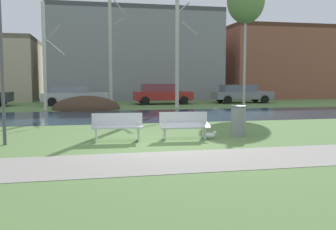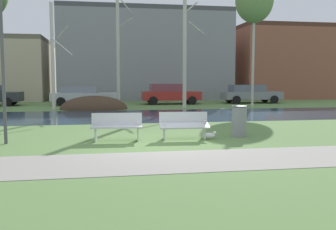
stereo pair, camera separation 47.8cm
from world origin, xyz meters
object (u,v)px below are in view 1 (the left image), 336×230
bench_right (184,124)px  trash_bin (238,120)px  parked_hatch_third_red (161,93)px  parked_wagon_fourth_grey (241,93)px  seagull (210,135)px  bench_left (117,126)px  streetlamp (0,30)px  parked_sedan_second_silver (74,95)px

bench_right → trash_bin: (1.95, 0.19, 0.07)m
trash_bin → parked_hatch_third_red: parked_hatch_third_red is taller
parked_wagon_fourth_grey → parked_hatch_third_red: bearing=-179.3°
bench_right → seagull: 0.92m
bench_left → bench_right: same height
bench_left → bench_right: (2.17, 0.00, 0.00)m
bench_right → seagull: bearing=-14.3°
streetlamp → parked_wagon_fourth_grey: (14.59, 16.90, -2.58)m
bench_right → streetlamp: 6.21m
seagull → streetlamp: (-6.33, 0.22, 3.23)m
seagull → parked_hatch_third_red: size_ratio=0.10×
trash_bin → seagull: bearing=-160.5°
bench_left → parked_hatch_third_red: (4.67, 16.82, 0.34)m
trash_bin → parked_wagon_fourth_grey: parked_wagon_fourth_grey is taller
bench_right → parked_wagon_fourth_grey: parked_wagon_fourth_grey is taller
bench_right → parked_hatch_third_red: 17.01m
bench_right → trash_bin: bearing=5.5°
parked_sedan_second_silver → parked_wagon_fourth_grey: parked_wagon_fourth_grey is taller
trash_bin → parked_sedan_second_silver: bearing=109.9°
bench_left → parked_sedan_second_silver: size_ratio=0.34×
parked_hatch_third_red → parked_wagon_fourth_grey: (6.59, 0.08, -0.03)m
trash_bin → bench_right: bearing=-174.5°
bench_left → parked_hatch_third_red: size_ratio=0.36×
bench_left → trash_bin: (4.12, 0.19, 0.07)m
streetlamp → bench_right: bearing=-0.1°
parked_sedan_second_silver → parked_wagon_fourth_grey: (13.16, 0.09, 0.04)m
seagull → bench_left: bearing=176.0°
bench_left → seagull: 3.02m
parked_hatch_third_red → parked_wagon_fourth_grey: bearing=0.7°
parked_sedan_second_silver → parked_wagon_fourth_grey: bearing=0.4°
streetlamp → parked_hatch_third_red: 18.79m
trash_bin → seagull: (-1.12, -0.40, -0.41)m
seagull → parked_hatch_third_red: 17.13m
parked_sedan_second_silver → parked_hatch_third_red: size_ratio=1.06×
streetlamp → bench_left: bearing=-0.2°
parked_sedan_second_silver → parked_hatch_third_red: (6.57, 0.01, 0.08)m
bench_right → parked_wagon_fourth_grey: 19.20m
parked_hatch_third_red → parked_wagon_fourth_grey: size_ratio=0.96×
trash_bin → parked_hatch_third_red: bearing=88.1°
parked_sedan_second_silver → seagull: bearing=-74.0°
bench_right → parked_hatch_third_red: parked_hatch_third_red is taller
trash_bin → seagull: trash_bin is taller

